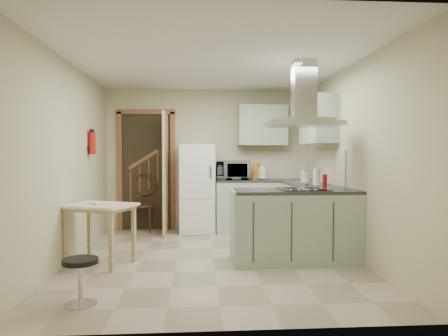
{
  "coord_description": "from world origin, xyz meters",
  "views": [
    {
      "loc": [
        -0.2,
        -5.08,
        1.34
      ],
      "look_at": [
        0.17,
        0.45,
        1.15
      ],
      "focal_mm": 32.0,
      "sensor_mm": 36.0,
      "label": 1
    }
  ],
  "objects": [
    {
      "name": "fridge",
      "position": [
        -0.2,
        1.8,
        0.75
      ],
      "size": [
        0.6,
        0.6,
        1.5
      ],
      "primitive_type": "cube",
      "color": "white",
      "rests_on": "floor"
    },
    {
      "name": "doorway",
      "position": [
        -1.1,
        2.07,
        1.05
      ],
      "size": [
        1.1,
        0.12,
        2.1
      ],
      "primitive_type": "cube",
      "color": "brown",
      "rests_on": "floor"
    },
    {
      "name": "ceiling",
      "position": [
        0.0,
        0.0,
        2.5
      ],
      "size": [
        4.2,
        4.2,
        0.0
      ],
      "primitive_type": "plane",
      "rotation": [
        3.14,
        0.0,
        0.0
      ],
      "color": "silver",
      "rests_on": "back_wall"
    },
    {
      "name": "drop_leaf_table",
      "position": [
        -1.39,
        -0.16,
        0.37
      ],
      "size": [
        0.95,
        0.85,
        0.74
      ],
      "primitive_type": "cube",
      "rotation": [
        0.0,
        0.0,
        -0.4
      ],
      "color": "#DCBA87",
      "rests_on": "floor"
    },
    {
      "name": "wall_cabinet_right",
      "position": [
        1.62,
        0.85,
        1.85
      ],
      "size": [
        0.35,
        0.9,
        0.7
      ],
      "primitive_type": "cube",
      "color": "#9EB2A0",
      "rests_on": "right_wall"
    },
    {
      "name": "left_wall",
      "position": [
        -1.8,
        0.0,
        1.25
      ],
      "size": [
        0.0,
        4.2,
        4.2
      ],
      "primitive_type": "plane",
      "rotation": [
        1.57,
        0.0,
        1.57
      ],
      "color": "#BEB993",
      "rests_on": "floor"
    },
    {
      "name": "cereal_box",
      "position": [
        0.83,
        1.84,
        1.04
      ],
      "size": [
        0.14,
        0.2,
        0.29
      ],
      "primitive_type": "cube",
      "rotation": [
        0.0,
        0.0,
        -0.4
      ],
      "color": "orange",
      "rests_on": "counter_back"
    },
    {
      "name": "splashback",
      "position": [
        0.96,
        2.09,
        1.15
      ],
      "size": [
        1.68,
        0.02,
        0.5
      ],
      "primitive_type": "cube",
      "color": "beige",
      "rests_on": "counter_back"
    },
    {
      "name": "counter_back",
      "position": [
        0.66,
        1.8,
        0.45
      ],
      "size": [
        1.08,
        0.6,
        0.9
      ],
      "primitive_type": "cube",
      "color": "#9EB2A0",
      "rests_on": "floor"
    },
    {
      "name": "extractor_hood",
      "position": [
        1.12,
        -0.18,
        1.72
      ],
      "size": [
        0.9,
        0.55,
        0.1
      ],
      "primitive_type": "cube",
      "color": "silver",
      "rests_on": "ceiling"
    },
    {
      "name": "hob",
      "position": [
        1.12,
        -0.18,
        0.91
      ],
      "size": [
        0.58,
        0.5,
        0.01
      ],
      "primitive_type": "cube",
      "color": "black",
      "rests_on": "peninsula"
    },
    {
      "name": "floor",
      "position": [
        0.0,
        0.0,
        0.0
      ],
      "size": [
        4.2,
        4.2,
        0.0
      ],
      "primitive_type": "plane",
      "color": "tan",
      "rests_on": "ground"
    },
    {
      "name": "wall_cabinet_back",
      "position": [
        0.95,
        1.93,
        1.85
      ],
      "size": [
        0.85,
        0.35,
        0.7
      ],
      "primitive_type": "cube",
      "color": "#9EB2A0",
      "rests_on": "back_wall"
    },
    {
      "name": "red_bottle",
      "position": [
        1.49,
        0.1,
        0.99
      ],
      "size": [
        0.07,
        0.07,
        0.18
      ],
      "primitive_type": "cylinder",
      "rotation": [
        0.0,
        0.0,
        -0.25
      ],
      "color": "red",
      "rests_on": "peninsula"
    },
    {
      "name": "microwave",
      "position": [
        0.43,
        1.77,
        1.06
      ],
      "size": [
        0.62,
        0.44,
        0.33
      ],
      "primitive_type": "imported",
      "rotation": [
        0.0,
        0.0,
        -0.08
      ],
      "color": "black",
      "rests_on": "counter_back"
    },
    {
      "name": "cup",
      "position": [
        1.34,
        0.49,
        0.94
      ],
      "size": [
        0.11,
        0.11,
        0.08
      ],
      "primitive_type": "imported",
      "rotation": [
        0.0,
        0.0,
        0.03
      ],
      "color": "white",
      "rests_on": "counter_right"
    },
    {
      "name": "right_wall",
      "position": [
        1.8,
        0.0,
        1.25
      ],
      "size": [
        0.0,
        4.2,
        4.2
      ],
      "primitive_type": "plane",
      "rotation": [
        1.57,
        0.0,
        -1.57
      ],
      "color": "#BEB993",
      "rests_on": "floor"
    },
    {
      "name": "kettle",
      "position": [
        0.94,
        1.8,
        1.02
      ],
      "size": [
        0.17,
        0.17,
        0.24
      ],
      "primitive_type": "cylinder",
      "rotation": [
        0.0,
        0.0,
        0.06
      ],
      "color": "white",
      "rests_on": "counter_back"
    },
    {
      "name": "back_wall",
      "position": [
        0.0,
        2.1,
        1.25
      ],
      "size": [
        3.6,
        0.0,
        3.6
      ],
      "primitive_type": "plane",
      "rotation": [
        1.57,
        0.0,
        0.0
      ],
      "color": "#BEB993",
      "rests_on": "floor"
    },
    {
      "name": "soap_bottle",
      "position": [
        1.57,
        1.47,
        1.01
      ],
      "size": [
        0.12,
        0.12,
        0.22
      ],
      "primitive_type": "imported",
      "rotation": [
        0.0,
        0.0,
        -0.23
      ],
      "color": "#B7B8C4",
      "rests_on": "counter_right"
    },
    {
      "name": "peninsula",
      "position": [
        1.02,
        -0.18,
        0.45
      ],
      "size": [
        1.55,
        0.65,
        0.9
      ],
      "primitive_type": "cube",
      "color": "#9EB2A0",
      "rests_on": "floor"
    },
    {
      "name": "fire_extinguisher",
      "position": [
        -1.74,
        0.9,
        1.5
      ],
      "size": [
        0.1,
        0.1,
        0.32
      ],
      "primitive_type": "cylinder",
      "color": "#B2140F",
      "rests_on": "left_wall"
    },
    {
      "name": "paper_towel",
      "position": [
        1.49,
        0.45,
        1.03
      ],
      "size": [
        0.11,
        0.11,
        0.26
      ],
      "primitive_type": "cylinder",
      "rotation": [
        0.0,
        0.0,
        -0.13
      ],
      "color": "silver",
      "rests_on": "counter_right"
    },
    {
      "name": "bentwood_chair",
      "position": [
        -1.13,
        1.89,
        0.45
      ],
      "size": [
        0.47,
        0.47,
        0.91
      ],
      "primitive_type": "cube",
      "rotation": [
        0.0,
        0.0,
        -0.2
      ],
      "color": "#53221B",
      "rests_on": "floor"
    },
    {
      "name": "sink",
      "position": [
        1.5,
        0.95,
        0.91
      ],
      "size": [
        0.45,
        0.4,
        0.01
      ],
      "primitive_type": "cube",
      "color": "silver",
      "rests_on": "counter_right"
    },
    {
      "name": "book",
      "position": [
        -1.47,
        -0.17,
        0.78
      ],
      "size": [
        0.25,
        0.26,
        0.09
      ],
      "primitive_type": "imported",
      "rotation": [
        0.0,
        0.0,
        0.65
      ],
      "color": "maroon",
      "rests_on": "drop_leaf_table"
    },
    {
      "name": "counter_right",
      "position": [
        1.5,
        1.12,
        0.45
      ],
      "size": [
        0.6,
        1.95,
        0.9
      ],
      "primitive_type": "cube",
      "color": "#9EB2A0",
      "rests_on": "floor"
    },
    {
      "name": "stool",
      "position": [
        -1.24,
        -1.49,
        0.21
      ],
      "size": [
        0.35,
        0.35,
        0.42
      ],
      "primitive_type": "cylinder",
      "rotation": [
        0.0,
        0.0,
        -0.12
      ],
      "color": "black",
      "rests_on": "floor"
    }
  ]
}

